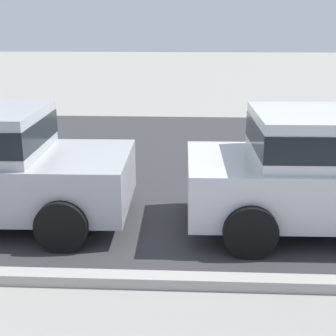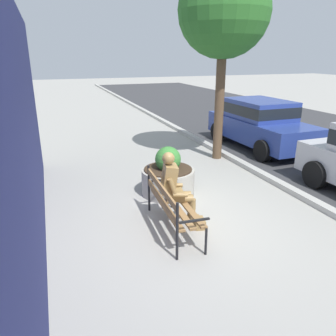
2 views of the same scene
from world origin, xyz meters
name	(u,v)px [view 1 (image 1 of 2)]	position (x,y,z in m)	size (l,w,h in m)	color
street_surface	(13,159)	(0.00, 7.50, 0.00)	(60.00, 9.00, 0.01)	#38383A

